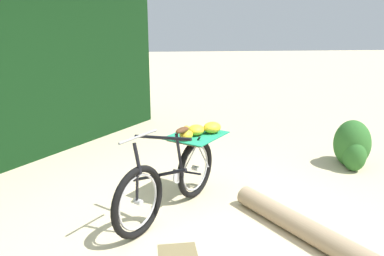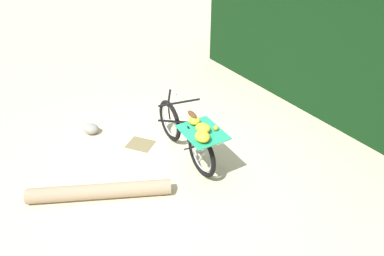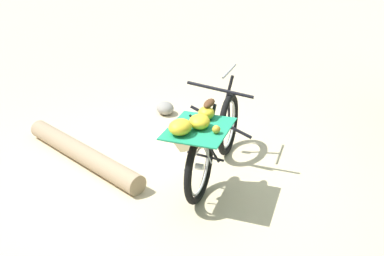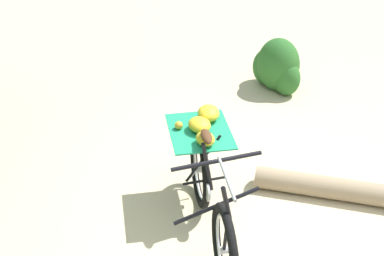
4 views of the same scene
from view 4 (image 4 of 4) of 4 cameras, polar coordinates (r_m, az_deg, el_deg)
ground_plane at (r=4.95m, az=4.63°, el=-10.59°), size 60.00×60.00×0.00m
bicycle at (r=4.64m, az=1.82°, el=-6.23°), size 1.56×1.37×1.03m
fallen_log at (r=5.41m, az=17.24°, el=-6.47°), size 1.88×1.06×0.22m
shrub_cluster at (r=7.14m, az=8.96°, el=6.34°), size 0.74×0.51×0.71m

